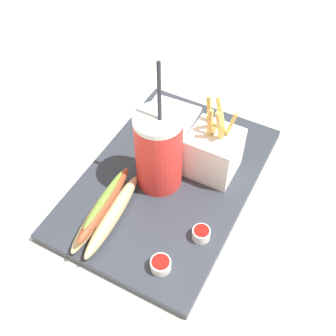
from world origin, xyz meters
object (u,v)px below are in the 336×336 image
object	(u,v)px
fries_basket	(214,152)
ketchup_cup_2	(201,234)
ketchup_cup_3	(161,264)
hot_dog_1	(106,210)
ketchup_cup_1	(146,135)
napkin_stack	(169,117)
soda_cup	(159,151)

from	to	relation	value
fries_basket	ketchup_cup_2	distance (m)	0.16
ketchup_cup_2	ketchup_cup_3	xyz separation A→B (m)	(-0.08, 0.03, -0.00)
ketchup_cup_3	hot_dog_1	bearing A→B (deg)	72.86
ketchup_cup_1	napkin_stack	bearing A→B (deg)	-9.79
soda_cup	fries_basket	bearing A→B (deg)	-47.22
fries_basket	hot_dog_1	world-z (taller)	fries_basket
ketchup_cup_2	fries_basket	bearing A→B (deg)	17.42
fries_basket	napkin_stack	bearing A→B (deg)	58.13
soda_cup	napkin_stack	bearing A→B (deg)	21.69
ketchup_cup_2	soda_cup	bearing A→B (deg)	57.66
ketchup_cup_1	ketchup_cup_3	size ratio (longest dim) A/B	0.96
soda_cup	ketchup_cup_2	bearing A→B (deg)	-122.34
ketchup_cup_3	napkin_stack	size ratio (longest dim) A/B	0.31
soda_cup	hot_dog_1	distance (m)	0.14
ketchup_cup_1	ketchup_cup_2	world-z (taller)	ketchup_cup_2
fries_basket	napkin_stack	xyz separation A→B (m)	(0.09, 0.14, -0.04)
ketchup_cup_1	ketchup_cup_3	bearing A→B (deg)	-145.58
soda_cup	ketchup_cup_3	world-z (taller)	soda_cup
soda_cup	ketchup_cup_1	xyz separation A→B (m)	(0.08, 0.08, -0.07)
fries_basket	napkin_stack	size ratio (longest dim) A/B	1.53
ketchup_cup_2	napkin_stack	xyz separation A→B (m)	(0.24, 0.19, -0.01)
napkin_stack	ketchup_cup_3	bearing A→B (deg)	-154.34
napkin_stack	ketchup_cup_2	bearing A→B (deg)	-141.70
ketchup_cup_2	ketchup_cup_3	size ratio (longest dim) A/B	0.91
soda_cup	fries_basket	world-z (taller)	soda_cup
fries_basket	ketchup_cup_2	size ratio (longest dim) A/B	5.39
fries_basket	hot_dog_1	distance (m)	0.23
ketchup_cup_3	napkin_stack	bearing A→B (deg)	25.66
ketchup_cup_1	ketchup_cup_3	world-z (taller)	ketchup_cup_3
soda_cup	hot_dog_1	xyz separation A→B (m)	(-0.12, 0.04, -0.06)
hot_dog_1	ketchup_cup_1	distance (m)	0.21
soda_cup	ketchup_cup_2	xyz separation A→B (m)	(-0.08, -0.13, -0.07)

